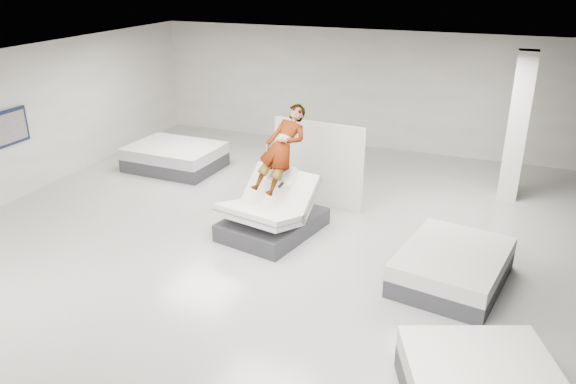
% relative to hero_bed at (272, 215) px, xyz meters
% --- Properties ---
extents(room, '(14.00, 14.04, 3.20)m').
position_rel_hero_bed_xyz_m(room, '(0.12, -0.95, 1.22)').
color(room, '#B0AEA7').
rests_on(room, ground).
extents(hero_bed, '(1.79, 2.16, 1.25)m').
position_rel_hero_bed_xyz_m(hero_bed, '(0.00, 0.00, 0.00)').
color(hero_bed, '#3C3D42').
rests_on(hero_bed, floor).
extents(person, '(1.01, 1.84, 1.37)m').
position_rel_hero_bed_xyz_m(person, '(0.07, 0.33, 0.89)').
color(person, slate).
rests_on(person, hero_bed).
extents(remote, '(0.08, 0.15, 0.08)m').
position_rel_hero_bed_xyz_m(remote, '(0.21, -0.06, 0.66)').
color(remote, black).
rests_on(remote, person).
extents(divider_panel, '(2.00, 0.29, 1.82)m').
position_rel_hero_bed_xyz_m(divider_panel, '(0.35, 1.62, 0.53)').
color(divider_panel, white).
rests_on(divider_panel, floor).
extents(flat_bed_right_far, '(1.86, 2.28, 0.56)m').
position_rel_hero_bed_xyz_m(flat_bed_right_far, '(3.41, -0.56, -0.10)').
color(flat_bed_right_far, '#3C3D42').
rests_on(flat_bed_right_far, floor).
extents(flat_bed_left_far, '(2.26, 1.73, 0.60)m').
position_rel_hero_bed_xyz_m(flat_bed_left_far, '(-3.70, 2.45, -0.08)').
color(flat_bed_left_far, '#3C3D42').
rests_on(flat_bed_left_far, floor).
extents(column, '(0.40, 0.40, 3.20)m').
position_rel_hero_bed_xyz_m(column, '(4.12, 3.55, 1.22)').
color(column, white).
rests_on(column, floor).
extents(wall_poster, '(0.06, 0.95, 0.75)m').
position_rel_hero_bed_xyz_m(wall_poster, '(-5.82, -0.45, 1.22)').
color(wall_poster, black).
rests_on(wall_poster, wall_left).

